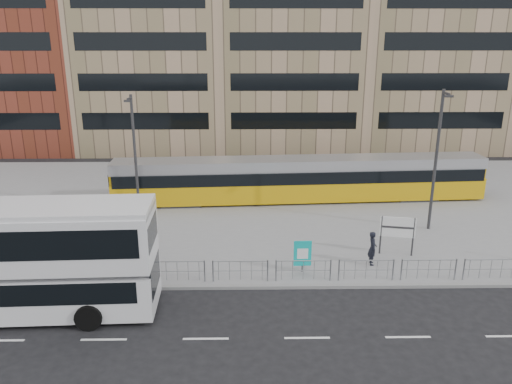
{
  "coord_description": "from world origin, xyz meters",
  "views": [
    {
      "loc": [
        -0.27,
        -20.97,
        11.45
      ],
      "look_at": [
        0.13,
        6.0,
        2.88
      ],
      "focal_mm": 35.0,
      "sensor_mm": 36.0,
      "label": 1
    }
  ],
  "objects_px": {
    "pedestrian": "(372,248)",
    "traffic_light_west": "(45,235)",
    "tram": "(300,179)",
    "station_sign": "(398,229)",
    "ad_panel": "(303,254)",
    "lamp_post_west": "(135,150)",
    "double_decker_bus": "(6,257)",
    "lamp_post_east": "(437,156)"
  },
  "relations": [
    {
      "from": "pedestrian",
      "to": "traffic_light_west",
      "type": "height_order",
      "value": "traffic_light_west"
    },
    {
      "from": "ad_panel",
      "to": "lamp_post_west",
      "type": "bearing_deg",
      "value": 136.68
    },
    {
      "from": "tram",
      "to": "pedestrian",
      "type": "relative_size",
      "value": 14.68
    },
    {
      "from": "traffic_light_west",
      "to": "pedestrian",
      "type": "bearing_deg",
      "value": 18.3
    },
    {
      "from": "tram",
      "to": "ad_panel",
      "type": "bearing_deg",
      "value": -98.53
    },
    {
      "from": "traffic_light_west",
      "to": "lamp_post_west",
      "type": "height_order",
      "value": "lamp_post_west"
    },
    {
      "from": "ad_panel",
      "to": "lamp_post_east",
      "type": "distance_m",
      "value": 10.61
    },
    {
      "from": "traffic_light_west",
      "to": "double_decker_bus",
      "type": "bearing_deg",
      "value": -76.22
    },
    {
      "from": "lamp_post_west",
      "to": "double_decker_bus",
      "type": "bearing_deg",
      "value": -103.11
    },
    {
      "from": "ad_panel",
      "to": "station_sign",
      "type": "bearing_deg",
      "value": 18.21
    },
    {
      "from": "station_sign",
      "to": "traffic_light_west",
      "type": "xyz_separation_m",
      "value": [
        -17.77,
        -1.74,
        0.5
      ]
    },
    {
      "from": "tram",
      "to": "lamp_post_east",
      "type": "bearing_deg",
      "value": -41.31
    },
    {
      "from": "station_sign",
      "to": "double_decker_bus",
      "type": "bearing_deg",
      "value": -152.21
    },
    {
      "from": "double_decker_bus",
      "to": "tram",
      "type": "height_order",
      "value": "double_decker_bus"
    },
    {
      "from": "traffic_light_west",
      "to": "lamp_post_east",
      "type": "distance_m",
      "value": 21.67
    },
    {
      "from": "ad_panel",
      "to": "pedestrian",
      "type": "bearing_deg",
      "value": 10.18
    },
    {
      "from": "station_sign",
      "to": "pedestrian",
      "type": "bearing_deg",
      "value": -132.92
    },
    {
      "from": "lamp_post_west",
      "to": "ad_panel",
      "type": "bearing_deg",
      "value": -41.12
    },
    {
      "from": "ad_panel",
      "to": "lamp_post_east",
      "type": "height_order",
      "value": "lamp_post_east"
    },
    {
      "from": "ad_panel",
      "to": "tram",
      "type": "bearing_deg",
      "value": 82.84
    },
    {
      "from": "station_sign",
      "to": "ad_panel",
      "type": "relative_size",
      "value": 1.29
    },
    {
      "from": "tram",
      "to": "lamp_post_west",
      "type": "height_order",
      "value": "lamp_post_west"
    },
    {
      "from": "double_decker_bus",
      "to": "station_sign",
      "type": "xyz_separation_m",
      "value": [
        17.93,
        5.42,
        -1.01
      ]
    },
    {
      "from": "double_decker_bus",
      "to": "tram",
      "type": "distance_m",
      "value": 20.11
    },
    {
      "from": "lamp_post_east",
      "to": "lamp_post_west",
      "type": "bearing_deg",
      "value": 170.45
    },
    {
      "from": "pedestrian",
      "to": "lamp_post_east",
      "type": "height_order",
      "value": "lamp_post_east"
    },
    {
      "from": "double_decker_bus",
      "to": "lamp_post_west",
      "type": "distance_m",
      "value": 12.56
    },
    {
      "from": "ad_panel",
      "to": "pedestrian",
      "type": "height_order",
      "value": "pedestrian"
    },
    {
      "from": "tram",
      "to": "pedestrian",
      "type": "xyz_separation_m",
      "value": [
        2.68,
        -10.42,
        -0.65
      ]
    },
    {
      "from": "pedestrian",
      "to": "traffic_light_west",
      "type": "distance_m",
      "value": 16.26
    },
    {
      "from": "traffic_light_west",
      "to": "lamp_post_east",
      "type": "relative_size",
      "value": 0.37
    },
    {
      "from": "tram",
      "to": "lamp_post_east",
      "type": "distance_m",
      "value": 9.71
    },
    {
      "from": "ad_panel",
      "to": "pedestrian",
      "type": "relative_size",
      "value": 0.92
    },
    {
      "from": "station_sign",
      "to": "ad_panel",
      "type": "bearing_deg",
      "value": -148.61
    },
    {
      "from": "double_decker_bus",
      "to": "pedestrian",
      "type": "height_order",
      "value": "double_decker_bus"
    },
    {
      "from": "lamp_post_west",
      "to": "pedestrian",
      "type": "bearing_deg",
      "value": -30.04
    },
    {
      "from": "ad_panel",
      "to": "pedestrian",
      "type": "distance_m",
      "value": 3.74
    },
    {
      "from": "double_decker_bus",
      "to": "ad_panel",
      "type": "bearing_deg",
      "value": 13.04
    },
    {
      "from": "tram",
      "to": "lamp_post_west",
      "type": "xyz_separation_m",
      "value": [
        -10.87,
        -2.59,
        2.71
      ]
    },
    {
      "from": "station_sign",
      "to": "lamp_post_east",
      "type": "bearing_deg",
      "value": 60.9
    },
    {
      "from": "pedestrian",
      "to": "double_decker_bus",
      "type": "bearing_deg",
      "value": 108.45
    },
    {
      "from": "ad_panel",
      "to": "lamp_post_west",
      "type": "distance_m",
      "value": 13.53
    }
  ]
}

